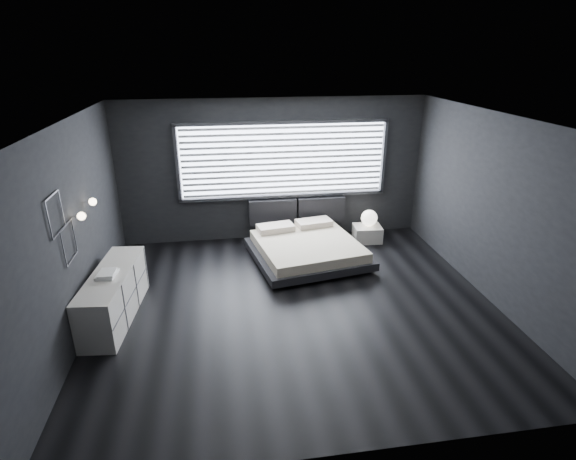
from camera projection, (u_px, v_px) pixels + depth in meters
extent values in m
plane|color=black|center=(296.00, 305.00, 6.88)|extent=(6.00, 6.00, 0.00)
plane|color=silver|center=(298.00, 119.00, 5.82)|extent=(6.00, 6.00, 0.00)
cube|color=black|center=(273.00, 171.00, 8.86)|extent=(6.00, 0.04, 2.80)
cube|color=black|center=(352.00, 333.00, 3.83)|extent=(6.00, 0.04, 2.80)
cube|color=black|center=(74.00, 232.00, 5.93)|extent=(0.04, 5.50, 2.80)
cube|color=black|center=(493.00, 209.00, 6.77)|extent=(0.04, 5.50, 2.80)
cube|color=white|center=(284.00, 160.00, 8.79)|extent=(4.00, 0.02, 1.38)
cube|color=#47474C|center=(177.00, 164.00, 8.48)|extent=(0.06, 0.08, 1.48)
cube|color=#47474C|center=(384.00, 157.00, 9.05)|extent=(0.06, 0.08, 1.48)
cube|color=#47474C|center=(284.00, 123.00, 8.49)|extent=(4.14, 0.08, 0.06)
cube|color=#47474C|center=(284.00, 196.00, 9.04)|extent=(4.14, 0.08, 0.06)
cube|color=silver|center=(284.00, 161.00, 8.74)|extent=(3.94, 0.03, 1.32)
cube|color=black|center=(273.00, 212.00, 9.07)|extent=(0.96, 0.16, 0.52)
cube|color=black|center=(321.00, 210.00, 9.21)|extent=(0.96, 0.16, 0.52)
cylinder|color=silver|center=(76.00, 216.00, 5.90)|extent=(0.10, 0.02, 0.02)
sphere|color=#FFE5B7|center=(81.00, 216.00, 5.91)|extent=(0.11, 0.11, 0.11)
cylinder|color=silver|center=(88.00, 202.00, 6.45)|extent=(0.10, 0.02, 0.02)
sphere|color=#FFE5B7|center=(93.00, 202.00, 6.46)|extent=(0.11, 0.11, 0.11)
cube|color=#47474C|center=(51.00, 196.00, 5.17)|extent=(0.01, 0.46, 0.02)
cube|color=#47474C|center=(59.00, 232.00, 5.34)|extent=(0.01, 0.46, 0.02)
cube|color=#47474C|center=(61.00, 208.00, 5.47)|extent=(0.01, 0.02, 0.46)
cube|color=#47474C|center=(49.00, 221.00, 5.04)|extent=(0.01, 0.02, 0.46)
cube|color=#47474C|center=(66.00, 226.00, 5.57)|extent=(0.01, 0.46, 0.02)
cube|color=#47474C|center=(72.00, 259.00, 5.75)|extent=(0.01, 0.46, 0.02)
cube|color=#47474C|center=(74.00, 235.00, 5.87)|extent=(0.01, 0.02, 0.46)
cube|color=#47474C|center=(64.00, 250.00, 5.45)|extent=(0.01, 0.02, 0.46)
cube|color=black|center=(277.00, 285.00, 7.39)|extent=(0.12, 0.12, 0.07)
cube|color=black|center=(367.00, 270.00, 7.89)|extent=(0.12, 0.12, 0.07)
cube|color=black|center=(253.00, 249.00, 8.70)|extent=(0.12, 0.12, 0.07)
cube|color=black|center=(332.00, 238.00, 9.20)|extent=(0.12, 0.12, 0.07)
cube|color=black|center=(308.00, 254.00, 8.26)|extent=(2.24, 2.17, 0.14)
cube|color=beige|center=(308.00, 246.00, 8.20)|extent=(2.01, 2.01, 0.18)
cube|color=beige|center=(276.00, 228.00, 8.62)|extent=(0.74, 0.49, 0.11)
cube|color=beige|center=(314.00, 223.00, 8.86)|extent=(0.74, 0.49, 0.11)
cube|color=silver|center=(367.00, 233.00, 9.10)|extent=(0.58, 0.49, 0.32)
sphere|color=white|center=(369.00, 218.00, 9.02)|extent=(0.32, 0.32, 0.32)
cube|color=silver|center=(114.00, 295.00, 6.45)|extent=(0.68, 1.85, 0.72)
cube|color=#47474C|center=(132.00, 295.00, 6.46)|extent=(0.19, 1.78, 0.70)
cube|color=white|center=(107.00, 274.00, 6.23)|extent=(0.29, 0.35, 0.04)
cube|color=white|center=(107.00, 273.00, 6.20)|extent=(0.22, 0.29, 0.03)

